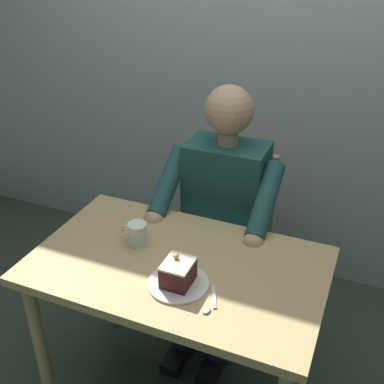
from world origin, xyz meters
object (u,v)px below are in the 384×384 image
(seated_person, at_px, (220,219))
(cake_slice, at_px, (178,272))
(coffee_cup, at_px, (137,233))
(dining_table, at_px, (178,282))
(dessert_spoon, at_px, (210,304))
(chair, at_px, (230,231))

(seated_person, height_order, cake_slice, seated_person)
(coffee_cup, bearing_deg, dining_table, 166.23)
(coffee_cup, distance_m, dessert_spoon, 0.44)
(chair, xyz_separation_m, cake_slice, (-0.06, 0.75, 0.31))
(chair, xyz_separation_m, seated_person, (0.00, 0.17, 0.17))
(dining_table, bearing_deg, dessert_spoon, 139.32)
(seated_person, relative_size, cake_slice, 10.84)
(chair, relative_size, dessert_spoon, 6.24)
(dining_table, height_order, cake_slice, cake_slice)
(chair, relative_size, coffee_cup, 8.00)
(seated_person, relative_size, coffee_cup, 11.42)
(chair, relative_size, cake_slice, 7.59)
(seated_person, bearing_deg, dining_table, 90.00)
(chair, distance_m, cake_slice, 0.81)
(cake_slice, bearing_deg, dessert_spoon, 159.22)
(dining_table, relative_size, coffee_cup, 9.88)
(coffee_cup, bearing_deg, seated_person, -114.67)
(seated_person, bearing_deg, dessert_spoon, 107.04)
(chair, xyz_separation_m, dessert_spoon, (-0.19, 0.80, 0.26))
(seated_person, height_order, dessert_spoon, seated_person)
(chair, bearing_deg, dessert_spoon, 103.60)
(cake_slice, bearing_deg, coffee_cup, -33.05)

